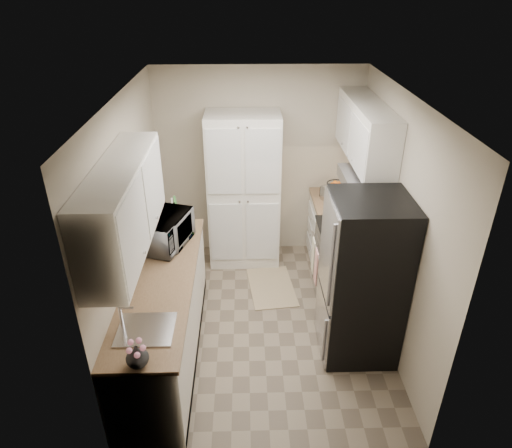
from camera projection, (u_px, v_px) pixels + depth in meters
name	position (u px, v px, depth m)	size (l,w,h in m)	color
ground	(263.00, 321.00, 5.12)	(3.20, 3.20, 0.00)	#7A6B56
room_shell	(262.00, 189.00, 4.33)	(2.64, 3.24, 2.52)	#AFA38E
pantry_cabinet	(244.00, 191.00, 5.79)	(0.90, 0.55, 2.00)	silver
base_cabinet_left	(165.00, 317.00, 4.51)	(0.60, 2.30, 0.88)	silver
countertop_left	(161.00, 279.00, 4.29)	(0.63, 2.33, 0.04)	#846647
base_cabinet_right	(335.00, 233.00, 5.98)	(0.60, 0.80, 0.88)	silver
countertop_right	(338.00, 202.00, 5.75)	(0.63, 0.83, 0.04)	#846647
electric_range	(346.00, 265.00, 5.26)	(0.71, 0.78, 1.13)	#B7B7BC
refrigerator	(363.00, 279.00, 4.37)	(0.70, 0.72, 1.70)	#B7B7BC
microwave	(165.00, 231.00, 4.72)	(0.61, 0.41, 0.34)	#B5B6BA
wine_bottle	(175.00, 217.00, 5.03)	(0.07, 0.07, 0.30)	black
flower_vase	(137.00, 356.00, 3.28)	(0.17, 0.17, 0.17)	silver
cutting_board	(178.00, 213.00, 5.10)	(0.02, 0.25, 0.31)	#388B38
toaster_oven	(336.00, 195.00, 5.66)	(0.26, 0.32, 0.19)	#B5B5BA
fruit_basket	(337.00, 184.00, 5.58)	(0.25, 0.25, 0.11)	orange
kitchen_mat	(272.00, 287.00, 5.67)	(0.53, 0.84, 0.01)	tan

